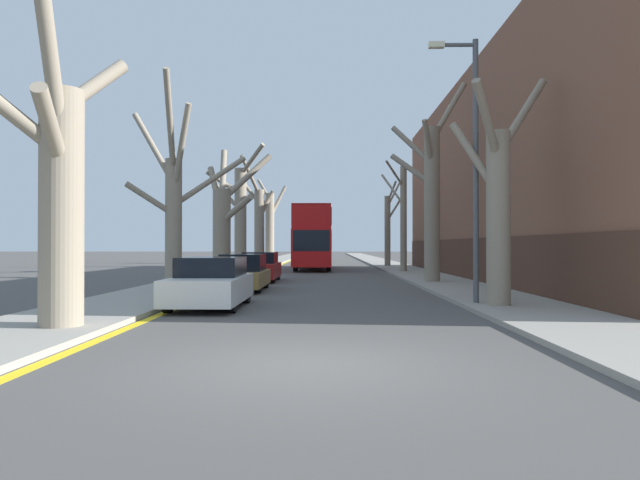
{
  "coord_description": "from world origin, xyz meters",
  "views": [
    {
      "loc": [
        0.34,
        -8.24,
        1.73
      ],
      "look_at": [
        -0.17,
        27.32,
        2.07
      ],
      "focal_mm": 32.0,
      "sensor_mm": 36.0,
      "label": 1
    }
  ],
  "objects": [
    {
      "name": "ground_plane",
      "position": [
        0.0,
        0.0,
        0.0
      ],
      "size": [
        300.0,
        300.0,
        0.0
      ],
      "primitive_type": "plane",
      "color": "#4C4947"
    },
    {
      "name": "sidewalk_left",
      "position": [
        -5.59,
        50.0,
        0.06
      ],
      "size": [
        3.09,
        120.0,
        0.12
      ],
      "primitive_type": "cube",
      "color": "gray",
      "rests_on": "ground"
    },
    {
      "name": "kerb_line_stripe",
      "position": [
        -3.86,
        50.0,
        0.0
      ],
      "size": [
        0.24,
        120.0,
        0.01
      ],
      "primitive_type": "cube",
      "color": "yellow",
      "rests_on": "ground"
    },
    {
      "name": "street_tree_right_0",
      "position": [
        5.01,
        7.46,
        2.97
      ],
      "size": [
        3.09,
        4.09,
        6.68
      ],
      "color": "gray",
      "rests_on": "ground"
    },
    {
      "name": "street_tree_left_4",
      "position": [
        -5.11,
        36.45,
        3.52
      ],
      "size": [
        2.54,
        3.19,
        8.56
      ],
      "color": "gray",
      "rests_on": "ground"
    },
    {
      "name": "street_tree_left_1",
      "position": [
        -5.05,
        11.62,
        3.09
      ],
      "size": [
        4.04,
        4.75,
        7.34
      ],
      "color": "gray",
      "rests_on": "ground"
    },
    {
      "name": "street_tree_left_0",
      "position": [
        -5.04,
        3.02,
        2.91
      ],
      "size": [
        2.94,
        3.0,
        7.04
      ],
      "color": "gray",
      "rests_on": "ground"
    },
    {
      "name": "parked_car_0",
      "position": [
        -2.95,
        7.66,
        0.67
      ],
      "size": [
        1.88,
        4.17,
        1.4
      ],
      "color": "silver",
      "rests_on": "ground"
    },
    {
      "name": "lamp_post",
      "position": [
        4.4,
        7.86,
        4.23
      ],
      "size": [
        1.4,
        0.2,
        7.55
      ],
      "color": "#4C4F54",
      "rests_on": "ground"
    },
    {
      "name": "street_tree_right_1",
      "position": [
        5.03,
        17.65,
        4.09
      ],
      "size": [
        3.49,
        2.28,
        9.21
      ],
      "color": "gray",
      "rests_on": "ground"
    },
    {
      "name": "street_tree_right_3",
      "position": [
        5.2,
        37.47,
        3.27
      ],
      "size": [
        1.94,
        2.12,
        7.8
      ],
      "color": "gray",
      "rests_on": "ground"
    },
    {
      "name": "street_tree_left_5",
      "position": [
        -5.11,
        45.17,
        3.74
      ],
      "size": [
        3.12,
        3.07,
        8.24
      ],
      "color": "gray",
      "rests_on": "ground"
    },
    {
      "name": "sidewalk_right",
      "position": [
        5.59,
        50.0,
        0.06
      ],
      "size": [
        3.09,
        120.0,
        0.12
      ],
      "primitive_type": "cube",
      "color": "gray",
      "rests_on": "ground"
    },
    {
      "name": "double_decker_bus",
      "position": [
        -0.72,
        32.74,
        2.48
      ],
      "size": [
        2.58,
        10.87,
        4.39
      ],
      "color": "red",
      "rests_on": "ground"
    },
    {
      "name": "building_facade_right",
      "position": [
        12.13,
        20.69,
        5.16
      ],
      "size": [
        10.08,
        34.01,
        10.34
      ],
      "color": "brown",
      "rests_on": "ground"
    },
    {
      "name": "parked_car_2",
      "position": [
        -2.95,
        19.25,
        0.67
      ],
      "size": [
        1.72,
        4.33,
        1.4
      ],
      "color": "maroon",
      "rests_on": "ground"
    },
    {
      "name": "street_tree_left_3",
      "position": [
        -5.25,
        27.65,
        3.63
      ],
      "size": [
        3.82,
        2.67,
        7.99
      ],
      "color": "gray",
      "rests_on": "ground"
    },
    {
      "name": "parked_car_1",
      "position": [
        -2.95,
        13.65,
        0.65
      ],
      "size": [
        1.75,
        4.15,
        1.39
      ],
      "color": "olive",
      "rests_on": "ground"
    },
    {
      "name": "street_tree_left_2",
      "position": [
        -4.92,
        20.4,
        2.92
      ],
      "size": [
        3.51,
        3.13,
        6.77
      ],
      "color": "gray",
      "rests_on": "ground"
    },
    {
      "name": "street_tree_right_2",
      "position": [
        5.04,
        27.68,
        3.62
      ],
      "size": [
        1.65,
        2.94,
        6.94
      ],
      "color": "gray",
      "rests_on": "ground"
    }
  ]
}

